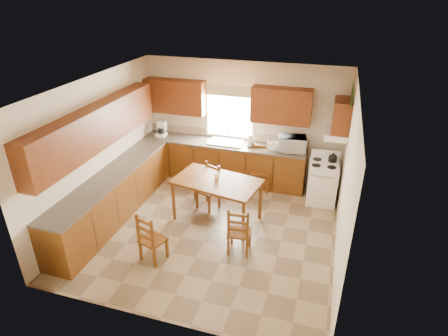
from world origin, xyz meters
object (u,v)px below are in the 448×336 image
(dining_table, at_px, (217,200))
(chair_far_left, at_px, (208,187))
(chair_near_right, at_px, (239,229))
(chair_far_right, at_px, (260,168))
(microwave, at_px, (292,144))
(chair_near_left, at_px, (153,237))
(stove, at_px, (322,183))

(dining_table, bearing_deg, chair_far_left, 141.38)
(chair_near_right, xyz_separation_m, chair_far_left, (-0.96, 1.17, 0.02))
(dining_table, relative_size, chair_far_right, 1.54)
(chair_far_right, bearing_deg, microwave, 12.09)
(dining_table, height_order, chair_near_left, chair_near_left)
(stove, relative_size, microwave, 1.59)
(stove, relative_size, dining_table, 0.54)
(chair_near_left, xyz_separation_m, chair_far_right, (1.19, 2.83, 0.07))
(stove, bearing_deg, chair_near_left, -137.35)
(dining_table, xyz_separation_m, chair_far_left, (-0.31, 0.35, 0.04))
(microwave, bearing_deg, stove, -34.90)
(chair_near_left, relative_size, chair_far_right, 0.86)
(stove, distance_m, microwave, 1.03)
(microwave, distance_m, dining_table, 2.09)
(microwave, xyz_separation_m, chair_far_left, (-1.46, -1.26, -0.62))
(stove, bearing_deg, chair_near_right, -124.55)
(dining_table, relative_size, chair_far_left, 1.71)
(stove, distance_m, chair_far_left, 2.37)
(stove, distance_m, chair_near_left, 3.69)
(dining_table, height_order, chair_far_right, chair_far_right)
(chair_near_right, relative_size, chair_far_right, 0.87)
(stove, xyz_separation_m, chair_far_left, (-2.19, -0.91, 0.03))
(chair_near_left, bearing_deg, chair_far_right, -95.12)
(chair_far_right, bearing_deg, chair_far_left, -135.63)
(stove, xyz_separation_m, chair_near_left, (-2.53, -2.69, 0.01))
(dining_table, xyz_separation_m, chair_far_right, (0.54, 1.41, 0.09))
(chair_near_left, distance_m, chair_near_right, 1.44)
(chair_far_left, bearing_deg, dining_table, -26.69)
(chair_far_left, distance_m, chair_far_right, 1.35)
(chair_near_right, distance_m, chair_far_right, 2.22)
(chair_far_right, bearing_deg, chair_near_right, -93.81)
(microwave, bearing_deg, dining_table, -134.57)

